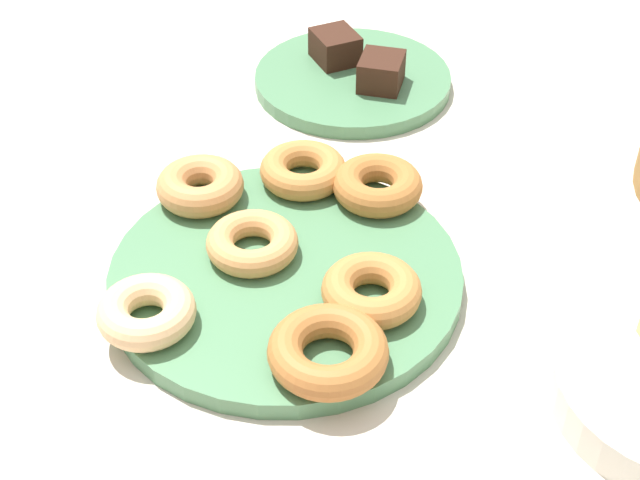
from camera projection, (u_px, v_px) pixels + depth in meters
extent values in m
plane|color=beige|center=(286.00, 283.00, 0.82)|extent=(2.40, 2.40, 0.00)
cylinder|color=#4C7F56|center=(286.00, 276.00, 0.82)|extent=(0.31, 0.31, 0.02)
torus|color=#EABC84|center=(146.00, 312.00, 0.75)|extent=(0.11, 0.11, 0.03)
torus|color=#BC7A3D|center=(372.00, 290.00, 0.77)|extent=(0.10, 0.10, 0.03)
torus|color=#AD6B33|center=(328.00, 351.00, 0.72)|extent=(0.13, 0.13, 0.03)
torus|color=tan|center=(252.00, 243.00, 0.82)|extent=(0.10, 0.10, 0.02)
torus|color=#BC7A3D|center=(303.00, 170.00, 0.90)|extent=(0.12, 0.12, 0.03)
torus|color=#C6844C|center=(200.00, 186.00, 0.88)|extent=(0.09, 0.09, 0.03)
torus|color=#AD6B33|center=(378.00, 185.00, 0.88)|extent=(0.10, 0.10, 0.03)
cylinder|color=#4C7F56|center=(353.00, 80.00, 1.08)|extent=(0.22, 0.22, 0.02)
cube|color=#381E14|center=(335.00, 47.00, 1.08)|extent=(0.06, 0.06, 0.03)
cube|color=#381E14|center=(381.00, 72.00, 1.04)|extent=(0.06, 0.06, 0.03)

